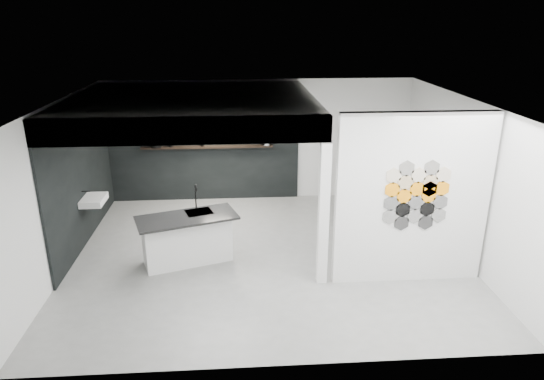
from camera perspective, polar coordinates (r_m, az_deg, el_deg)
The scene contains 17 objects.
floor at distance 8.97m, azimuth -0.51°, elevation -7.63°, with size 7.00×6.00×0.01m, color slate.
partition_panel at distance 7.93m, azimuth 16.18°, elevation -1.13°, with size 2.45×0.15×2.80m, color silver.
bay_clad_back at distance 11.33m, azimuth -8.05°, elevation 4.54°, with size 4.40×0.04×2.35m, color black.
bay_clad_left at distance 9.88m, azimuth -21.43°, elevation 1.02°, with size 0.04×4.00×2.35m, color black.
bulkhead at distance 9.11m, azimuth -9.26°, elevation 9.61°, with size 4.40×4.00×0.40m, color silver.
corner_column at distance 7.66m, azimuth 6.07°, elevation -3.01°, with size 0.16×0.16×2.35m, color silver.
fascia_beam at distance 7.24m, azimuth -10.51°, elevation 6.88°, with size 4.40×0.16×0.40m, color silver.
wall_basin at distance 9.74m, azimuth -20.23°, elevation -1.13°, with size 0.40×0.60×0.12m, color silver.
display_shelf at distance 11.19m, azimuth -7.61°, elevation 5.03°, with size 3.00×0.15×0.04m, color black.
kitchen_island at distance 8.66m, azimuth -9.94°, elevation -5.58°, with size 1.84×1.24×1.36m.
stockpot at distance 11.30m, azimuth -13.49°, elevation 5.43°, with size 0.25×0.25×0.20m, color black.
kettle at distance 11.16m, azimuth -1.03°, elevation 5.64°, with size 0.16×0.16×0.14m, color black.
glass_bowl at distance 11.17m, azimuth -0.67°, elevation 5.57°, with size 0.15×0.15×0.11m, color gray.
glass_vase at distance 11.16m, azimuth -0.67°, elevation 5.68°, with size 0.11×0.11×0.15m, color gray.
bottle_dark at distance 11.17m, azimuth -8.22°, elevation 5.57°, with size 0.07×0.07×0.18m, color black.
utensil_cup at distance 11.26m, azimuth -11.84°, elevation 5.27°, with size 0.09×0.09×0.11m, color black.
hex_tile_cluster at distance 7.83m, azimuth 16.69°, elevation -0.63°, with size 1.04×0.02×1.16m.
Camera 1 is at (-0.48, -7.94, 4.14)m, focal length 32.00 mm.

